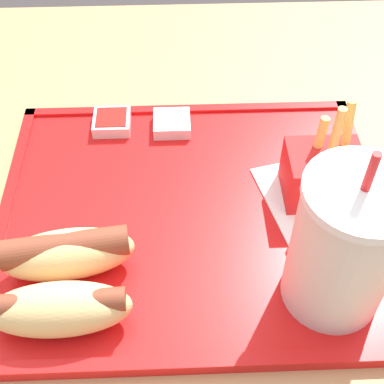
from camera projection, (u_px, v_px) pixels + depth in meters
dining_table at (168, 350)px, 0.85m from camera, size 1.37×0.83×0.73m
food_tray at (192, 214)px, 0.56m from camera, size 0.40×0.34×0.01m
paper_napkin at (326, 193)px, 0.57m from camera, size 0.15×0.14×0.00m
soda_cup at (345, 246)px, 0.44m from camera, size 0.09×0.09×0.18m
hot_dog_far at (59, 308)px, 0.45m from camera, size 0.13×0.05×0.05m
hot_dog_near at (67, 253)px, 0.49m from camera, size 0.13×0.06×0.05m
fries_carton at (322, 173)px, 0.55m from camera, size 0.08×0.06×0.11m
sauce_cup_mayo at (172, 123)px, 0.64m from camera, size 0.04×0.04×0.02m
sauce_cup_ketchup at (112, 122)px, 0.64m from camera, size 0.04×0.04×0.02m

